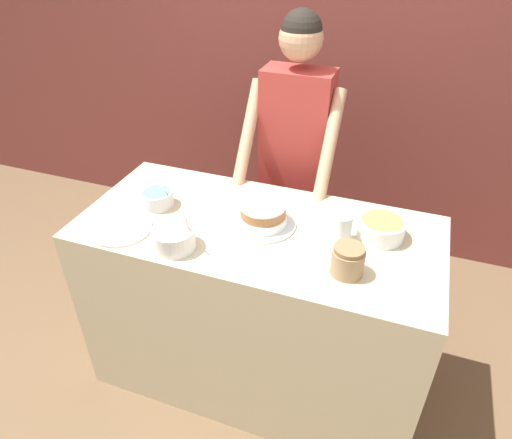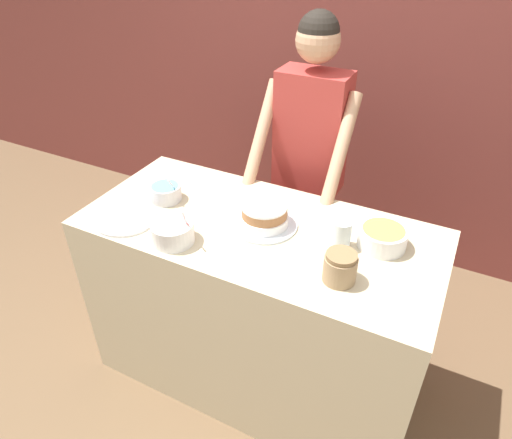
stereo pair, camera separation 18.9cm
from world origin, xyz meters
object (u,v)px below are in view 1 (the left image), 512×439
Objects in this scene: person_baker at (295,144)px; frosting_bowl_blue at (158,198)px; frosting_bowl_pink at (174,238)px; cake at (263,216)px; stoneware_jar at (348,260)px; frosting_bowl_yellow at (381,228)px; ceramic_plate at (121,228)px; drinking_glass at (342,228)px.

person_baker is 0.78m from frosting_bowl_blue.
frosting_bowl_pink reaches higher than frosting_bowl_blue.
cake is at bearing 2.04° from frosting_bowl_blue.
stoneware_jar is (0.40, -0.19, 0.01)m from cake.
cake reaches higher than frosting_bowl_yellow.
frosting_bowl_pink is 0.69m from stoneware_jar.
frosting_bowl_pink is 0.28m from ceramic_plate.
person_baker is at bearing 118.70° from stoneware_jar.
frosting_bowl_blue is 0.23m from ceramic_plate.
ceramic_plate is at bearing -162.61° from frosting_bowl_yellow.
stoneware_jar is at bearing 6.79° from frosting_bowl_pink.
cake is at bearing -86.97° from person_baker.
stoneware_jar is at bearing -107.75° from frosting_bowl_yellow.
frosting_bowl_yellow is 1.60× the size of drinking_glass.
stoneware_jar is at bearing -72.67° from drinking_glass.
cake is (0.03, -0.60, -0.07)m from person_baker.
drinking_glass is 0.93m from ceramic_plate.
frosting_bowl_yellow is at bearing 17.39° from ceramic_plate.
frosting_bowl_yellow is 0.74× the size of ceramic_plate.
frosting_bowl_blue reaches higher than frosting_bowl_yellow.
drinking_glass reaches higher than frosting_bowl_yellow.
frosting_bowl_yellow is at bearing 10.00° from cake.
person_baker is 14.02× the size of stoneware_jar.
drinking_glass is at bearing -58.00° from person_baker.
frosting_bowl_yellow is 1.08× the size of frosting_bowl_pink.
frosting_bowl_pink is (-0.25, -0.87, -0.07)m from person_baker.
cake is 1.09× the size of ceramic_plate.
person_baker is 11.83× the size of frosting_bowl_blue.
frosting_bowl_blue is (-0.99, -0.10, -0.00)m from frosting_bowl_yellow.
person_baker reaches higher than cake.
cake is 1.48× the size of frosting_bowl_yellow.
person_baker is 6.51× the size of ceramic_plate.
frosting_bowl_yellow is 1.09m from ceramic_plate.
stoneware_jar is at bearing -61.30° from person_baker.
frosting_bowl_blue is at bearing -178.42° from drinking_glass.
cake is 0.34m from drinking_glass.
drinking_glass is at bearing 0.90° from cake.
person_baker reaches higher than ceramic_plate.
person_baker is 14.10× the size of drinking_glass.
drinking_glass is (0.37, -0.59, -0.05)m from person_baker.
frosting_bowl_blue is (-0.22, 0.25, -0.01)m from frosting_bowl_pink.
frosting_bowl_yellow is 1.34× the size of frosting_bowl_blue.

